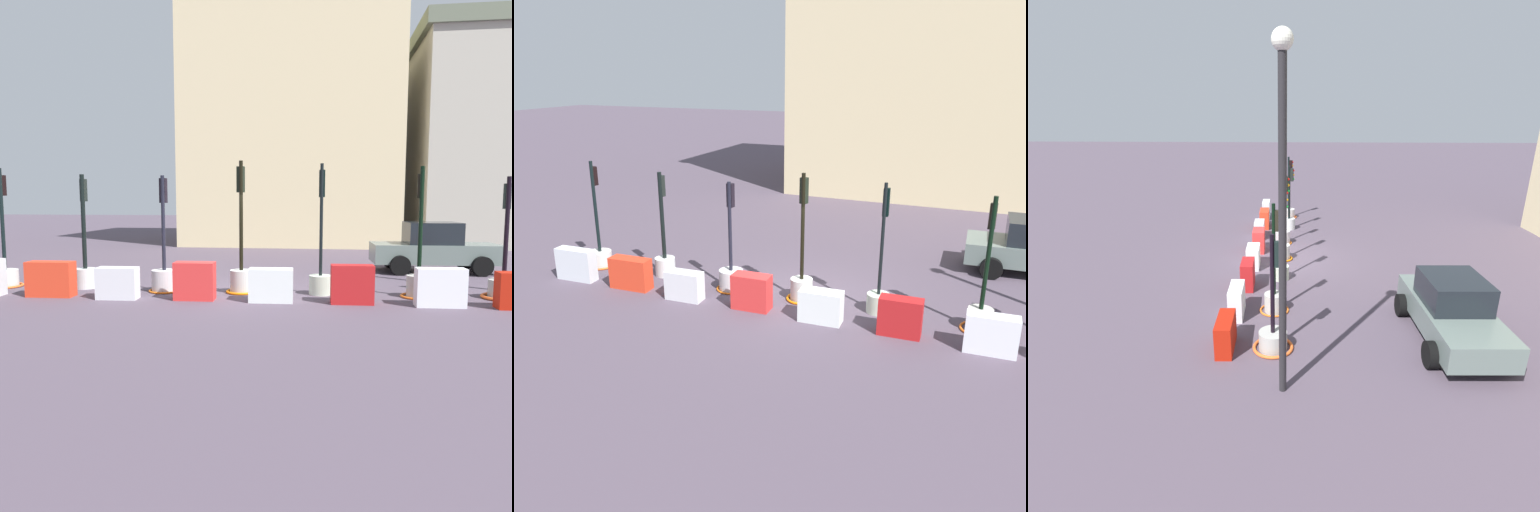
{
  "view_description": "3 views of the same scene",
  "coord_description": "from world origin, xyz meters",
  "views": [
    {
      "loc": [
        2.01,
        -12.67,
        2.39
      ],
      "look_at": [
        0.34,
        0.2,
        0.92
      ],
      "focal_mm": 35.18,
      "sensor_mm": 36.0,
      "label": 1
    },
    {
      "loc": [
        4.43,
        -12.64,
        5.78
      ],
      "look_at": [
        -0.86,
        -0.22,
        1.12
      ],
      "focal_mm": 38.47,
      "sensor_mm": 36.0,
      "label": 2
    },
    {
      "loc": [
        15.1,
        0.51,
        5.54
      ],
      "look_at": [
        1.99,
        -0.0,
        0.84
      ],
      "focal_mm": 28.86,
      "sensor_mm": 36.0,
      "label": 3
    }
  ],
  "objects": [
    {
      "name": "street_lamp_post",
      "position": [
        7.95,
        0.21,
        4.02
      ],
      "size": [
        0.36,
        0.36,
        6.75
      ],
      "color": "black",
      "rests_on": "ground_plane"
    },
    {
      "name": "traffic_light_1",
      "position": [
        -4.29,
        0.01,
        0.63
      ],
      "size": [
        0.58,
        0.58,
        3.04
      ],
      "color": "silver",
      "rests_on": "ground_plane"
    },
    {
      "name": "construction_barrier_5",
      "position": [
        2.73,
        -1.15,
        0.45
      ],
      "size": [
        0.98,
        0.44,
        0.9
      ],
      "color": "#B31A1B",
      "rests_on": "ground_plane"
    },
    {
      "name": "car_grey_saloon",
      "position": [
        5.69,
        4.35,
        0.78
      ],
      "size": [
        4.08,
        2.13,
        1.64
      ],
      "color": "slate",
      "rests_on": "ground_plane"
    },
    {
      "name": "construction_barrier_4",
      "position": [
        0.87,
        -1.18,
        0.39
      ],
      "size": [
        1.04,
        0.5,
        0.79
      ],
      "color": "white",
      "rests_on": "ground_plane"
    },
    {
      "name": "traffic_light_6",
      "position": [
        6.39,
        -0.09,
        0.39
      ],
      "size": [
        1.0,
        1.0,
        2.92
      ],
      "color": "#A9A8A2",
      "rests_on": "ground_plane"
    },
    {
      "name": "traffic_light_5",
      "position": [
        4.39,
        -0.18,
        0.51
      ],
      "size": [
        0.85,
        0.85,
        3.17
      ],
      "color": "#B6B3AA",
      "rests_on": "ground_plane"
    },
    {
      "name": "traffic_light_3",
      "position": [
        0.0,
        -0.13,
        0.6
      ],
      "size": [
        0.79,
        0.79,
        3.35
      ],
      "color": "beige",
      "rests_on": "ground_plane"
    },
    {
      "name": "traffic_light_2",
      "position": [
        -2.01,
        -0.22,
        0.5
      ],
      "size": [
        0.82,
        0.82,
        2.99
      ],
      "color": "silver",
      "rests_on": "ground_plane"
    },
    {
      "name": "traffic_light_0",
      "position": [
        -6.56,
        -0.09,
        0.46
      ],
      "size": [
        0.92,
        0.92,
        3.22
      ],
      "color": "silver",
      "rests_on": "ground_plane"
    },
    {
      "name": "construction_barrier_7",
      "position": [
        6.42,
        -1.24,
        0.41
      ],
      "size": [
        1.15,
        0.44,
        0.81
      ],
      "color": "#AF1A0B",
      "rests_on": "ground_plane"
    },
    {
      "name": "construction_barrier_0",
      "position": [
        -6.42,
        -1.28,
        0.46
      ],
      "size": [
        1.17,
        0.43,
        0.92
      ],
      "color": "silver",
      "rests_on": "ground_plane"
    },
    {
      "name": "ground_plane",
      "position": [
        0.0,
        0.0,
        0.0
      ],
      "size": [
        120.0,
        120.0,
        0.0
      ],
      "primitive_type": "plane",
      "color": "#4F4351"
    },
    {
      "name": "construction_barrier_3",
      "position": [
        -0.96,
        -1.15,
        0.45
      ],
      "size": [
        0.98,
        0.51,
        0.9
      ],
      "color": "red",
      "rests_on": "ground_plane"
    },
    {
      "name": "traffic_light_4",
      "position": [
        2.01,
        -0.1,
        0.63
      ],
      "size": [
        0.57,
        0.57,
        3.26
      ],
      "color": "beige",
      "rests_on": "ground_plane"
    },
    {
      "name": "construction_barrier_1",
      "position": [
        -4.59,
        -1.22,
        0.43
      ],
      "size": [
        1.15,
        0.48,
        0.87
      ],
      "color": "red",
      "rests_on": "ground_plane"
    },
    {
      "name": "construction_barrier_6",
      "position": [
        4.66,
        -1.23,
        0.43
      ],
      "size": [
        1.09,
        0.43,
        0.87
      ],
      "color": "white",
      "rests_on": "ground_plane"
    },
    {
      "name": "construction_barrier_2",
      "position": [
        -2.83,
        -1.31,
        0.38
      ],
      "size": [
        0.99,
        0.47,
        0.77
      ],
      "color": "silver",
      "rests_on": "ground_plane"
    }
  ]
}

